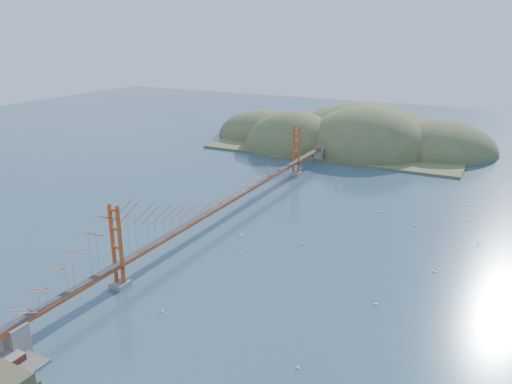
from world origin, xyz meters
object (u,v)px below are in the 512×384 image
at_px(fort, 5,357).
at_px(sailboat_2, 434,271).
at_px(bridge, 232,179).
at_px(sailboat_0, 241,252).
at_px(sailboat_1, 303,243).

xyz_separation_m(fort, sailboat_2, (36.36, 41.73, -0.51)).
distance_m(fort, sailboat_2, 55.35).
bearing_deg(bridge, sailboat_0, -55.69).
distance_m(sailboat_0, sailboat_1, 10.40).
xyz_separation_m(fort, sailboat_0, (8.78, 34.53, -0.53)).
distance_m(bridge, sailboat_2, 37.91).
height_order(sailboat_2, sailboat_0, sailboat_2).
height_order(sailboat_2, sailboat_1, sailboat_2).
height_order(sailboat_0, sailboat_1, sailboat_1).
relative_size(fort, sailboat_1, 6.14).
height_order(fort, sailboat_0, fort).
relative_size(sailboat_2, sailboat_0, 1.17).
height_order(bridge, fort, bridge).
height_order(bridge, sailboat_1, bridge).
bearing_deg(fort, sailboat_0, 75.73).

